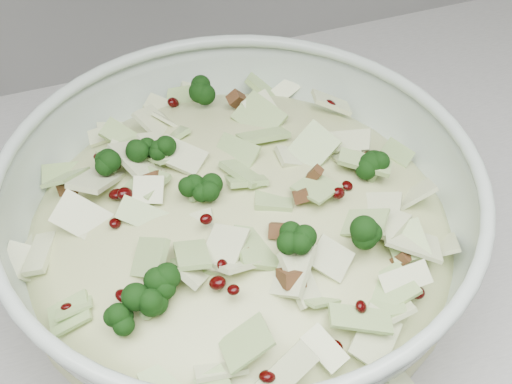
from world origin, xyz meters
TOP-DOWN VIEW (x-y plane):
  - mixing_bowl at (0.07, 1.60)m, footprint 0.45×0.45m
  - salad at (0.07, 1.60)m, footprint 0.45×0.45m

SIDE VIEW (x-z plane):
  - mixing_bowl at x=0.07m, z-range 0.90..1.06m
  - salad at x=0.07m, z-range 0.93..1.08m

